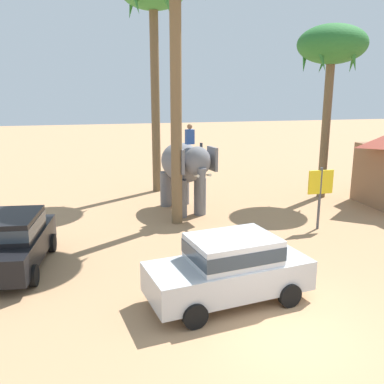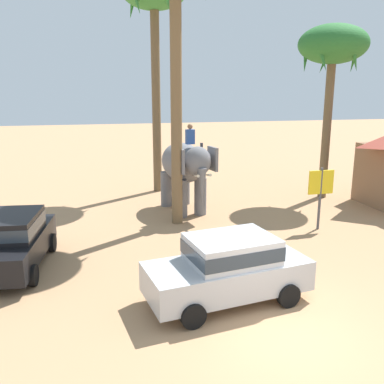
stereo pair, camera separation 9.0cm
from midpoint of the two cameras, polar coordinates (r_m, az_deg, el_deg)
name	(u,v)px [view 2 (the right image)]	position (r m, az deg, el deg)	size (l,w,h in m)	color
ground_plane	(287,336)	(9.88, 13.10, -18.60)	(120.00, 120.00, 0.00)	tan
car_sedan_foreground	(229,267)	(10.66, 5.27, -10.08)	(4.31, 2.32, 1.70)	#B7BABF
car_parked_far_side	(12,239)	(13.52, -23.18, -5.95)	(2.25, 4.28, 1.70)	black
elephant_with_mahout	(185,167)	(18.06, -0.86, 3.43)	(2.11, 3.99, 3.88)	slate
palm_tree_behind_elephant	(333,49)	(21.44, 18.76, 17.92)	(3.20, 3.20, 8.18)	brown
palm_tree_near_hut	(154,0)	(22.13, -5.05, 24.58)	(3.20, 3.20, 10.76)	brown
signboard_yellow	(321,186)	(16.50, 17.30, 0.73)	(1.00, 0.10, 2.40)	#4C4C51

